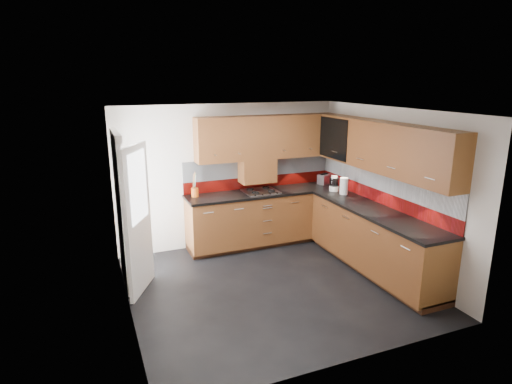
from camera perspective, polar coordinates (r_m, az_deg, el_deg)
name	(u,v)px	position (r m, az deg, el deg)	size (l,w,h in m)	color
room	(273,181)	(5.57, 2.31, 1.49)	(4.00, 3.80, 2.64)	black
base_cabinets	(314,230)	(6.96, 7.79, -5.00)	(2.70, 3.20, 0.95)	#572D13
countertop	(315,201)	(6.79, 7.89, -1.22)	(2.72, 3.22, 0.04)	black
backsplash	(321,179)	(7.02, 8.64, 1.71)	(2.70, 3.20, 0.54)	maroon
upper_cabinets	(325,142)	(6.75, 9.14, 6.61)	(2.50, 3.20, 0.72)	#572D13
extractor_hood	(257,170)	(7.26, 0.17, 2.89)	(0.60, 0.33, 0.40)	#572D13
glass_cabinet	(341,136)	(7.25, 11.25, 7.28)	(0.32, 0.80, 0.66)	black
back_door	(128,215)	(5.96, -16.67, -2.90)	(0.42, 1.19, 2.04)	white
gas_hob	(261,191)	(7.18, 0.67, 0.10)	(0.56, 0.50, 0.04)	silver
utensil_pot	(195,191)	(6.96, -8.17, 0.13)	(0.11, 0.11, 0.41)	#C35012
toaster	(325,179)	(7.84, 9.13, 1.73)	(0.29, 0.24, 0.18)	silver
food_processor	(334,184)	(7.36, 10.35, 1.06)	(0.16, 0.16, 0.26)	white
paper_towel	(344,186)	(7.18, 11.64, 0.79)	(0.13, 0.13, 0.28)	white
orange_cloth	(334,190)	(7.39, 10.33, 0.21)	(0.12, 0.11, 0.01)	#D64617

